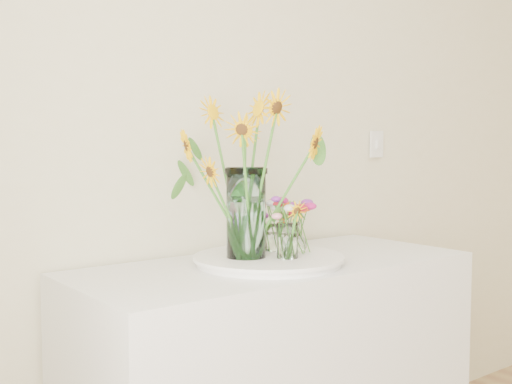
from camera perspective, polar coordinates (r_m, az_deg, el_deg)
tray at (r=2.15m, az=1.13°, el=-6.14°), size 0.48×0.48×0.02m
mason_jar at (r=2.09m, az=-0.89°, el=-1.89°), size 0.16×0.16×0.30m
sunflower_bouquet at (r=2.08m, az=-0.89°, el=1.58°), size 0.85×0.85×0.56m
small_vase_a at (r=2.09m, az=2.81°, el=-4.40°), size 0.07×0.07×0.12m
wildflower_posy_a at (r=2.09m, az=2.81°, el=-3.18°), size 0.19×0.19×0.21m
small_vase_b at (r=2.20m, az=3.57°, el=-4.09°), size 0.09×0.09×0.11m
wildflower_posy_b at (r=2.20m, az=3.57°, el=-2.93°), size 0.19×0.19×0.20m
small_vase_c at (r=2.23m, az=1.57°, el=-4.12°), size 0.07×0.07×0.10m
wildflower_posy_c at (r=2.23m, az=1.57°, el=-2.97°), size 0.19×0.19×0.19m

